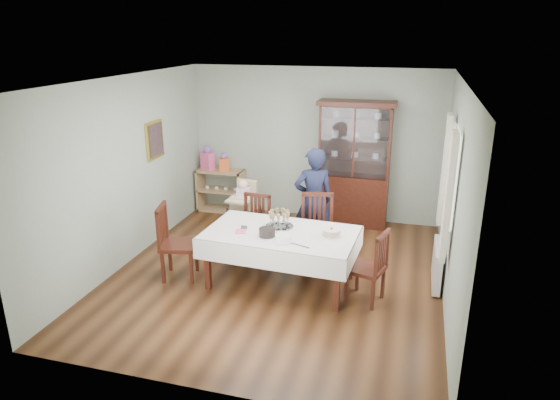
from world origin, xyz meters
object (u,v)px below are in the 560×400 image
at_px(dining_table, 281,258).
at_px(chair_far_right, 316,246).
at_px(sideboard, 221,190).
at_px(woman, 313,201).
at_px(gift_bag_pink, 207,159).
at_px(gift_bag_orange, 224,163).
at_px(champagne_tray, 279,222).
at_px(birthday_cake, 332,233).
at_px(high_chair, 244,218).
at_px(china_cabinet, 354,163).
at_px(chair_end_left, 178,256).
at_px(chair_far_left, 253,241).
at_px(chair_end_right, 367,280).

height_order(dining_table, chair_far_right, chair_far_right).
relative_size(dining_table, sideboard, 2.29).
bearing_deg(woman, gift_bag_pink, -53.62).
xyz_separation_m(sideboard, gift_bag_orange, (0.09, -0.02, 0.55)).
bearing_deg(champagne_tray, birthday_cake, -9.29).
bearing_deg(gift_bag_orange, high_chair, -57.23).
bearing_deg(china_cabinet, chair_end_left, -127.36).
xyz_separation_m(chair_end_left, gift_bag_pink, (-0.69, 2.69, 0.68)).
bearing_deg(chair_end_left, china_cabinet, -50.69).
distance_m(chair_end_left, birthday_cake, 2.16).
relative_size(dining_table, chair_far_right, 1.93).
xyz_separation_m(chair_end_left, gift_bag_orange, (-0.36, 2.69, 0.64)).
xyz_separation_m(high_chair, champagne_tray, (0.88, -1.05, 0.42)).
distance_m(dining_table, high_chair, 1.53).
distance_m(chair_far_right, birthday_cake, 0.85).
bearing_deg(chair_far_left, high_chair, 125.64).
bearing_deg(gift_bag_pink, chair_far_left, -50.83).
height_order(chair_far_left, gift_bag_orange, gift_bag_orange).
xyz_separation_m(china_cabinet, birthday_cake, (0.04, -2.46, -0.31)).
relative_size(dining_table, woman, 1.25).
bearing_deg(china_cabinet, chair_far_right, -98.27).
bearing_deg(chair_far_right, woman, 95.93).
bearing_deg(sideboard, china_cabinet, -0.49).
distance_m(chair_far_left, high_chair, 0.66).
distance_m(woman, birthday_cake, 1.25).
relative_size(chair_far_left, chair_end_left, 0.93).
bearing_deg(chair_far_left, dining_table, -42.94).
bearing_deg(chair_far_left, china_cabinet, 60.33).
xyz_separation_m(china_cabinet, chair_far_left, (-1.23, -1.85, -0.83)).
height_order(chair_end_left, champagne_tray, chair_end_left).
height_order(chair_far_left, birthday_cake, chair_far_left).
distance_m(sideboard, high_chair, 1.61).
relative_size(china_cabinet, sideboard, 2.42).
height_order(dining_table, chair_far_left, chair_far_left).
bearing_deg(woman, chair_far_left, 10.26).
relative_size(chair_end_left, birthday_cake, 3.95).
height_order(dining_table, champagne_tray, champagne_tray).
relative_size(dining_table, gift_bag_pink, 4.60).
xyz_separation_m(china_cabinet, high_chair, (-1.57, -1.30, -0.71)).
xyz_separation_m(chair_far_right, birthday_cake, (0.31, -0.62, 0.49)).
bearing_deg(birthday_cake, chair_end_right, -19.39).
bearing_deg(dining_table, woman, 80.98).
relative_size(china_cabinet, birthday_cake, 8.15).
height_order(high_chair, birthday_cake, high_chair).
distance_m(dining_table, chair_far_right, 0.75).
bearing_deg(dining_table, gift_bag_orange, 125.49).
bearing_deg(chair_far_right, chair_end_left, -166.34).
bearing_deg(gift_bag_pink, gift_bag_orange, 0.00).
height_order(sideboard, birthday_cake, birthday_cake).
bearing_deg(chair_end_right, chair_end_left, -72.88).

